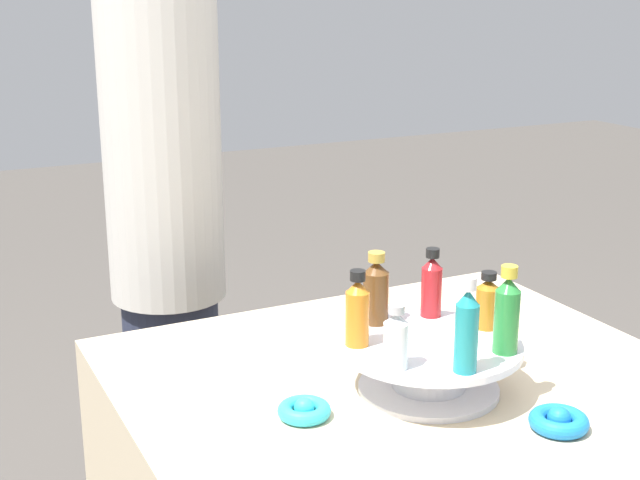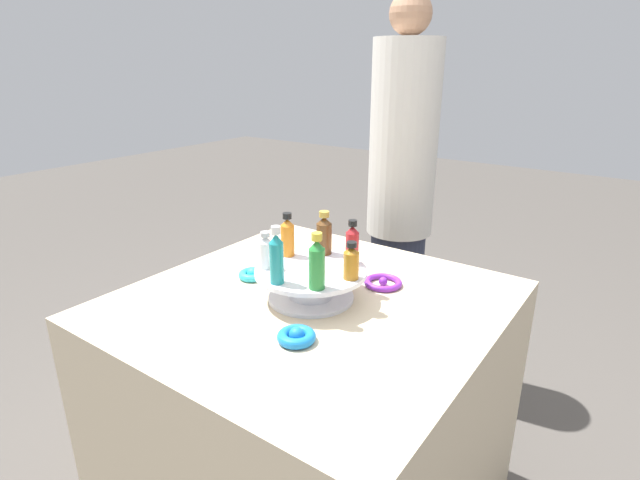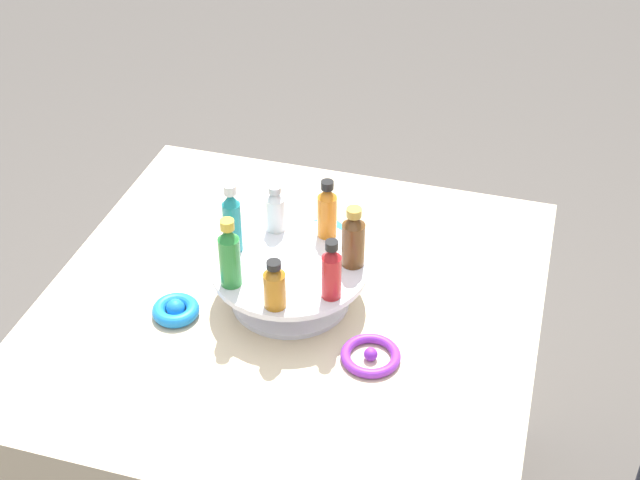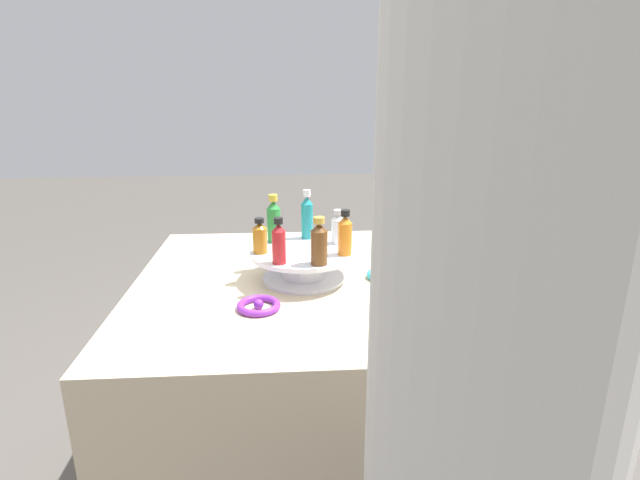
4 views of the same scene
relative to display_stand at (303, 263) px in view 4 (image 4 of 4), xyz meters
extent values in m
cube|color=beige|center=(0.00, 0.00, -0.42)|extent=(0.94, 0.94, 0.75)
cylinder|color=silver|center=(0.00, 0.00, -0.05)|extent=(0.23, 0.23, 0.01)
cylinder|color=silver|center=(0.00, 0.00, -0.01)|extent=(0.12, 0.12, 0.06)
cylinder|color=silver|center=(0.00, 0.00, 0.03)|extent=(0.30, 0.30, 0.01)
cylinder|color=teal|center=(-0.02, -0.12, 0.09)|extent=(0.03, 0.03, 0.10)
cone|color=teal|center=(-0.02, -0.12, 0.15)|extent=(0.03, 0.03, 0.02)
cylinder|color=silver|center=(-0.02, -0.12, 0.17)|extent=(0.02, 0.02, 0.02)
cylinder|color=#288438|center=(0.08, -0.09, 0.09)|extent=(0.04, 0.04, 0.10)
cone|color=#288438|center=(0.08, -0.09, 0.15)|extent=(0.04, 0.04, 0.02)
cylinder|color=gold|center=(0.08, -0.09, 0.17)|extent=(0.03, 0.03, 0.02)
cylinder|color=#AD6B19|center=(0.12, 0.01, 0.07)|extent=(0.04, 0.04, 0.07)
cone|color=#AD6B19|center=(0.12, 0.01, 0.11)|extent=(0.04, 0.04, 0.02)
cylinder|color=black|center=(0.12, 0.01, 0.13)|extent=(0.03, 0.03, 0.01)
cylinder|color=#B21E23|center=(0.06, 0.10, 0.08)|extent=(0.04, 0.04, 0.09)
cone|color=#B21E23|center=(0.06, 0.10, 0.13)|extent=(0.03, 0.03, 0.02)
cylinder|color=black|center=(0.06, 0.10, 0.15)|extent=(0.02, 0.02, 0.02)
cylinder|color=brown|center=(-0.04, 0.11, 0.08)|extent=(0.04, 0.04, 0.09)
cone|color=brown|center=(-0.04, 0.11, 0.13)|extent=(0.04, 0.04, 0.02)
cylinder|color=#B79338|center=(-0.04, 0.11, 0.15)|extent=(0.03, 0.03, 0.02)
cylinder|color=orange|center=(-0.11, 0.04, 0.08)|extent=(0.04, 0.04, 0.09)
cone|color=orange|center=(-0.11, 0.04, 0.13)|extent=(0.04, 0.04, 0.02)
cylinder|color=black|center=(-0.11, 0.04, 0.15)|extent=(0.02, 0.02, 0.02)
cylinder|color=silver|center=(-0.10, -0.06, 0.07)|extent=(0.04, 0.04, 0.07)
cone|color=silver|center=(-0.10, -0.06, 0.11)|extent=(0.04, 0.04, 0.02)
cylinder|color=#B2B2B7|center=(-0.10, -0.06, 0.13)|extent=(0.02, 0.02, 0.01)
torus|color=blue|center=(0.10, -0.19, -0.04)|extent=(0.09, 0.09, 0.03)
sphere|color=blue|center=(0.10, -0.19, -0.03)|extent=(0.04, 0.04, 0.04)
torus|color=purple|center=(0.12, 0.19, -0.04)|extent=(0.11, 0.11, 0.02)
sphere|color=purple|center=(0.12, 0.19, -0.04)|extent=(0.02, 0.02, 0.02)
torus|color=#2DB7CC|center=(-0.22, 0.01, -0.04)|extent=(0.08, 0.08, 0.02)
sphere|color=#2DB7CC|center=(-0.22, 0.01, -0.03)|extent=(0.03, 0.03, 0.03)
cylinder|color=beige|center=(-0.17, 0.86, 0.25)|extent=(0.27, 0.27, 0.76)
camera|label=1|loc=(-0.74, -1.10, 0.58)|focal=50.00mm
camera|label=2|loc=(0.72, -0.96, 0.55)|focal=28.00mm
camera|label=3|loc=(1.24, 0.41, 1.06)|focal=50.00mm
camera|label=4|loc=(0.04, 1.30, 0.47)|focal=28.00mm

